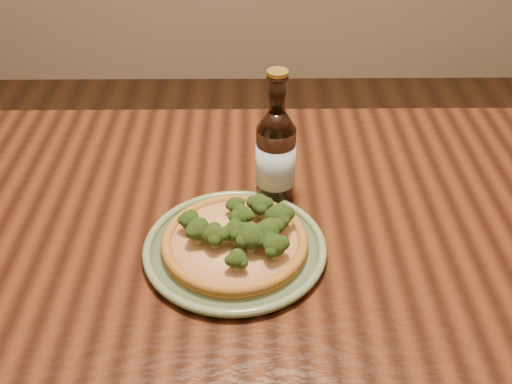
{
  "coord_description": "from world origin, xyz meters",
  "views": [
    {
      "loc": [
        0.12,
        -0.66,
        1.42
      ],
      "look_at": [
        0.13,
        0.14,
        0.82
      ],
      "focal_mm": 42.0,
      "sensor_mm": 36.0,
      "label": 1
    }
  ],
  "objects_px": {
    "plate": "(235,248)",
    "beer_bottle": "(276,156)",
    "table": "(186,279)",
    "pizza": "(237,239)"
  },
  "relations": [
    {
      "from": "plate",
      "to": "beer_bottle",
      "type": "height_order",
      "value": "beer_bottle"
    },
    {
      "from": "table",
      "to": "beer_bottle",
      "type": "distance_m",
      "value": 0.27
    },
    {
      "from": "table",
      "to": "pizza",
      "type": "height_order",
      "value": "pizza"
    },
    {
      "from": "table",
      "to": "beer_bottle",
      "type": "xyz_separation_m",
      "value": [
        0.16,
        0.11,
        0.19
      ]
    },
    {
      "from": "plate",
      "to": "pizza",
      "type": "bearing_deg",
      "value": -3.06
    },
    {
      "from": "plate",
      "to": "beer_bottle",
      "type": "xyz_separation_m",
      "value": [
        0.07,
        0.15,
        0.08
      ]
    },
    {
      "from": "table",
      "to": "pizza",
      "type": "distance_m",
      "value": 0.16
    },
    {
      "from": "table",
      "to": "plate",
      "type": "distance_m",
      "value": 0.14
    },
    {
      "from": "table",
      "to": "pizza",
      "type": "xyz_separation_m",
      "value": [
        0.09,
        -0.04,
        0.12
      ]
    },
    {
      "from": "plate",
      "to": "pizza",
      "type": "height_order",
      "value": "pizza"
    }
  ]
}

